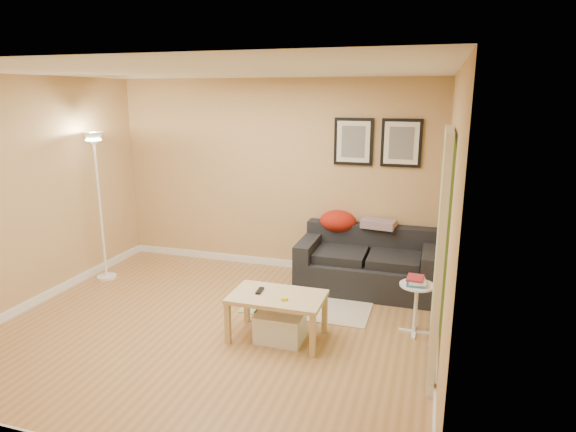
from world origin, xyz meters
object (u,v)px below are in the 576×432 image
Objects in this scene: sofa at (368,260)px; storage_bin at (280,327)px; coffee_table at (277,317)px; floor_lamp at (100,211)px; book_stack at (416,280)px; side_table at (415,309)px.

sofa is 1.73m from storage_bin.
sofa is 1.83× the size of coffee_table.
coffee_table is at bearing -18.19° from floor_lamp.
floor_lamp is at bearing -168.98° from sofa.
floor_lamp reaches higher than storage_bin.
coffee_table is (-0.67, -1.55, -0.14)m from sofa.
book_stack is (0.63, -1.02, 0.20)m from sofa.
side_table is at bearing 23.81° from storage_bin.
side_table reaches higher than coffee_table.
sofa is 7.18× the size of book_stack.
floor_lamp is at bearing 172.26° from coffee_table.
book_stack reaches higher than side_table.
sofa reaches higher than book_stack.
book_stack is at bearing 24.32° from storage_bin.
floor_lamp is at bearing 174.74° from side_table.
sofa is 1.69m from coffee_table.
book_stack is 0.12× the size of floor_lamp.
book_stack is 4.04m from floor_lamp.
coffee_table is 0.10m from storage_bin.
storage_bin is 2.02× the size of book_stack.
side_table is (1.31, 0.52, 0.03)m from coffee_table.
floor_lamp is at bearing 178.12° from book_stack.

